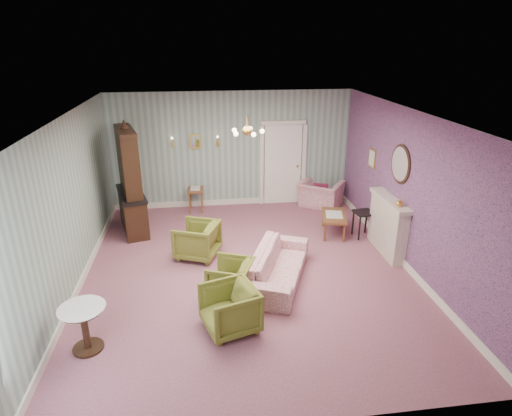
{
  "coord_description": "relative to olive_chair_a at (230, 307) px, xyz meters",
  "views": [
    {
      "loc": [
        -0.79,
        -7.03,
        4.09
      ],
      "look_at": [
        0.2,
        0.4,
        1.1
      ],
      "focal_mm": 30.14,
      "sensor_mm": 36.0,
      "label": 1
    }
  ],
  "objects": [
    {
      "name": "floor",
      "position": [
        0.47,
        1.68,
        -0.39
      ],
      "size": [
        7.0,
        7.0,
        0.0
      ],
      "primitive_type": "plane",
      "color": "#97586C",
      "rests_on": "ground"
    },
    {
      "name": "ceiling",
      "position": [
        0.47,
        1.68,
        2.51
      ],
      "size": [
        7.0,
        7.0,
        0.0
      ],
      "primitive_type": "plane",
      "rotation": [
        3.14,
        0.0,
        0.0
      ],
      "color": "white",
      "rests_on": "ground"
    },
    {
      "name": "wall_back",
      "position": [
        0.47,
        5.18,
        1.06
      ],
      "size": [
        6.0,
        0.0,
        6.0
      ],
      "primitive_type": "plane",
      "rotation": [
        1.57,
        0.0,
        0.0
      ],
      "color": "gray",
      "rests_on": "ground"
    },
    {
      "name": "wall_front",
      "position": [
        0.47,
        -1.82,
        1.06
      ],
      "size": [
        6.0,
        0.0,
        6.0
      ],
      "primitive_type": "plane",
      "rotation": [
        -1.57,
        0.0,
        0.0
      ],
      "color": "gray",
      "rests_on": "ground"
    },
    {
      "name": "wall_left",
      "position": [
        -2.53,
        1.68,
        1.06
      ],
      "size": [
        0.0,
        7.0,
        7.0
      ],
      "primitive_type": "plane",
      "rotation": [
        1.57,
        0.0,
        1.57
      ],
      "color": "gray",
      "rests_on": "ground"
    },
    {
      "name": "wall_right",
      "position": [
        3.47,
        1.68,
        1.06
      ],
      "size": [
        0.0,
        7.0,
        7.0
      ],
      "primitive_type": "plane",
      "rotation": [
        1.57,
        0.0,
        -1.57
      ],
      "color": "gray",
      "rests_on": "ground"
    },
    {
      "name": "wall_right_floral",
      "position": [
        3.46,
        1.68,
        1.06
      ],
      "size": [
        0.0,
        7.0,
        7.0
      ],
      "primitive_type": "plane",
      "rotation": [
        1.57,
        0.0,
        -1.57
      ],
      "color": "#C1609A",
      "rests_on": "ground"
    },
    {
      "name": "door",
      "position": [
        1.77,
        5.14,
        0.69
      ],
      "size": [
        1.12,
        0.12,
        2.16
      ],
      "primitive_type": null,
      "color": "white",
      "rests_on": "floor"
    },
    {
      "name": "olive_chair_a",
      "position": [
        0.0,
        0.0,
        0.0
      ],
      "size": [
        0.9,
        0.93,
        0.77
      ],
      "primitive_type": "imported",
      "rotation": [
        0.0,
        0.0,
        -1.26
      ],
      "color": "olive",
      "rests_on": "floor"
    },
    {
      "name": "olive_chair_b",
      "position": [
        0.08,
        0.91,
        -0.03
      ],
      "size": [
        0.85,
        0.87,
        0.7
      ],
      "primitive_type": "imported",
      "rotation": [
        0.0,
        0.0,
        -1.95
      ],
      "color": "olive",
      "rests_on": "floor"
    },
    {
      "name": "olive_chair_c",
      "position": [
        -0.46,
        2.39,
        0.01
      ],
      "size": [
        0.95,
        0.98,
        0.79
      ],
      "primitive_type": "imported",
      "rotation": [
        0.0,
        0.0,
        -1.95
      ],
      "color": "olive",
      "rests_on": "floor"
    },
    {
      "name": "sofa_chintz",
      "position": [
        0.96,
        1.27,
        0.01
      ],
      "size": [
        1.32,
        2.12,
        0.8
      ],
      "primitive_type": "imported",
      "rotation": [
        0.0,
        0.0,
        1.19
      ],
      "color": "#AB4569",
      "rests_on": "floor"
    },
    {
      "name": "wingback_chair",
      "position": [
        2.69,
        4.72,
        0.06
      ],
      "size": [
        1.21,
        1.13,
        0.89
      ],
      "primitive_type": "imported",
      "rotation": [
        0.0,
        0.0,
        2.52
      ],
      "color": "#AB4569",
      "rests_on": "floor"
    },
    {
      "name": "dresser",
      "position": [
        -1.88,
        3.88,
        0.84
      ],
      "size": [
        0.87,
        1.55,
        2.45
      ],
      "primitive_type": null,
      "rotation": [
        0.0,
        0.0,
        0.26
      ],
      "color": "black",
      "rests_on": "floor"
    },
    {
      "name": "fireplace",
      "position": [
        3.33,
        2.08,
        0.19
      ],
      "size": [
        0.3,
        1.4,
        1.16
      ],
      "primitive_type": null,
      "color": "beige",
      "rests_on": "floor"
    },
    {
      "name": "mantel_vase",
      "position": [
        3.31,
        1.68,
        0.85
      ],
      "size": [
        0.15,
        0.15,
        0.15
      ],
      "primitive_type": "imported",
      "color": "gold",
      "rests_on": "fireplace"
    },
    {
      "name": "oval_mirror",
      "position": [
        3.43,
        2.08,
        1.46
      ],
      "size": [
        0.04,
        0.76,
        0.84
      ],
      "primitive_type": null,
      "color": "white",
      "rests_on": "wall_right"
    },
    {
      "name": "framed_print",
      "position": [
        3.44,
        3.43,
        1.21
      ],
      "size": [
        0.04,
        0.34,
        0.42
      ],
      "primitive_type": null,
      "color": "gold",
      "rests_on": "wall_right"
    },
    {
      "name": "coffee_table",
      "position": [
        2.53,
        3.05,
        -0.15
      ],
      "size": [
        0.71,
        1.01,
        0.47
      ],
      "primitive_type": null,
      "rotation": [
        0.0,
        0.0,
        -0.24
      ],
      "color": "brown",
      "rests_on": "floor"
    },
    {
      "name": "side_table_black",
      "position": [
        3.12,
        2.83,
        -0.09
      ],
      "size": [
        0.44,
        0.44,
        0.59
      ],
      "primitive_type": null,
      "rotation": [
        0.0,
        0.0,
        0.11
      ],
      "color": "black",
      "rests_on": "floor"
    },
    {
      "name": "pedestal_table",
      "position": [
        -2.02,
        -0.19,
        -0.04
      ],
      "size": [
        0.75,
        0.75,
        0.69
      ],
      "primitive_type": null,
      "rotation": [
        0.0,
        0.0,
        0.21
      ],
      "color": "black",
      "rests_on": "floor"
    },
    {
      "name": "nesting_table",
      "position": [
        -0.48,
        4.83,
        -0.07
      ],
      "size": [
        0.4,
        0.5,
        0.64
      ],
      "primitive_type": null,
      "rotation": [
        0.0,
        0.0,
        -0.04
      ],
      "color": "brown",
      "rests_on": "floor"
    },
    {
      "name": "gilt_mirror_back",
      "position": [
        -0.43,
        5.14,
        1.31
      ],
      "size": [
        0.28,
        0.06,
        0.36
      ],
      "primitive_type": null,
      "color": "gold",
      "rests_on": "wall_back"
    },
    {
      "name": "sconce_left",
      "position": [
        -0.98,
        5.12,
        1.31
      ],
      "size": [
        0.16,
        0.12,
        0.3
      ],
      "primitive_type": null,
      "color": "gold",
      "rests_on": "wall_back"
    },
    {
      "name": "sconce_right",
      "position": [
        0.12,
        5.12,
        1.31
      ],
      "size": [
        0.16,
        0.12,
        0.3
      ],
      "primitive_type": null,
      "color": "gold",
      "rests_on": "wall_back"
    },
    {
      "name": "chandelier",
      "position": [
        0.47,
        1.68,
        2.24
      ],
      "size": [
        0.56,
        0.56,
        0.36
      ],
      "primitive_type": null,
      "color": "gold",
      "rests_on": "ceiling"
    },
    {
      "name": "burgundy_cushion",
      "position": [
        2.64,
        4.57,
        0.09
      ],
      "size": [
        0.41,
        0.28,
        0.39
      ],
      "primitive_type": "cube",
      "rotation": [
        0.17,
        0.0,
        -0.35
      ],
      "color": "maroon",
      "rests_on": "wingback_chair"
    }
  ]
}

